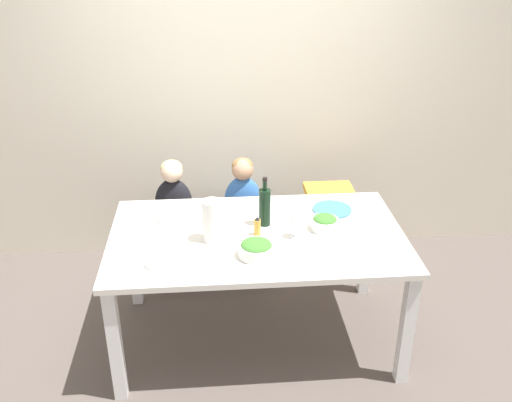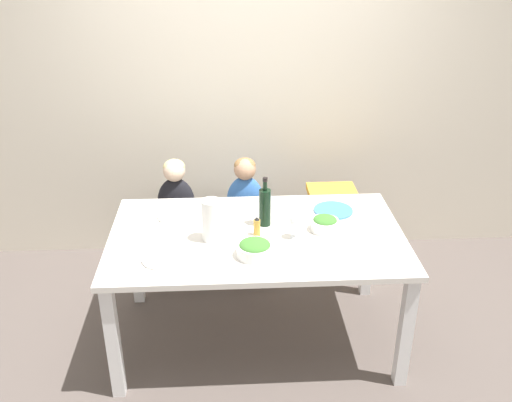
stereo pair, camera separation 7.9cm
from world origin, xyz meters
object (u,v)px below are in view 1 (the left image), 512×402
chair_far_left (176,235)px  salad_bowl_small (325,223)px  person_child_left (173,194)px  dinner_plate_back_right (332,209)px  wine_bottle (265,206)px  dinner_plate_back_left (177,216)px  paper_towel_roll (212,221)px  chair_far_center (243,233)px  chair_right_highchair (329,210)px  wine_glass_near (296,221)px  salad_bowl_large (256,249)px  person_child_center (243,191)px  dinner_plate_front_left (166,259)px

chair_far_left → salad_bowl_small: 1.25m
person_child_left → dinner_plate_back_right: size_ratio=2.03×
person_child_left → wine_bottle: (0.59, -0.60, 0.18)m
wine_bottle → dinner_plate_back_left: bearing=165.8°
paper_towel_roll → chair_far_center: bearing=74.0°
person_child_left → wine_bottle: 0.86m
wine_bottle → chair_far_center: bearing=99.3°
person_child_left → chair_far_center: bearing=-0.1°
chair_right_highchair → wine_glass_near: size_ratio=4.48×
dinner_plate_back_right → salad_bowl_large: bearing=-136.0°
dinner_plate_back_left → person_child_left: bearing=95.9°
chair_far_center → salad_bowl_large: bearing=-88.9°
salad_bowl_large → dinner_plate_back_right: 0.74m
wine_bottle → dinner_plate_back_right: (0.45, 0.15, -0.12)m
chair_right_highchair → salad_bowl_large: 1.17m
wine_glass_near → salad_bowl_small: 0.21m
salad_bowl_large → dinner_plate_back_left: salad_bowl_large is taller
person_child_center → paper_towel_roll: bearing=-106.0°
chair_far_center → wine_glass_near: bearing=-71.1°
salad_bowl_large → dinner_plate_back_right: bearing=44.0°
chair_far_left → person_child_left: 0.34m
salad_bowl_large → salad_bowl_small: (0.43, 0.27, -0.00)m
paper_towel_roll → salad_bowl_small: 0.68m
chair_right_highchair → salad_bowl_small: (-0.18, -0.69, 0.27)m
person_child_left → salad_bowl_small: 1.18m
wine_bottle → chair_far_left: bearing=134.5°
wine_bottle → salad_bowl_small: bearing=-14.5°
salad_bowl_small → dinner_plate_back_left: bearing=165.7°
salad_bowl_small → person_child_center: bearing=123.1°
dinner_plate_back_right → person_child_center: bearing=140.8°
salad_bowl_large → dinner_plate_back_right: salad_bowl_large is taller
paper_towel_roll → dinner_plate_back_right: bearing=22.5°
wine_bottle → salad_bowl_large: 0.38m
chair_far_center → person_child_left: 0.60m
chair_right_highchair → dinner_plate_back_left: bearing=-156.6°
person_child_center → dinner_plate_back_left: (-0.44, -0.47, 0.06)m
chair_right_highchair → wine_bottle: bearing=-131.5°
person_child_left → person_child_center: bearing=0.0°
chair_right_highchair → dinner_plate_back_right: bearing=-100.2°
wine_bottle → paper_towel_roll: size_ratio=1.24×
salad_bowl_small → dinner_plate_back_right: size_ratio=0.67×
person_child_center → wine_glass_near: bearing=-71.1°
person_child_left → dinner_plate_front_left: person_child_left is taller
person_child_center → wine_bottle: 0.64m
paper_towel_roll → chair_far_left: bearing=109.5°
chair_far_center → chair_right_highchair: bearing=0.0°
dinner_plate_front_left → wine_bottle: bearing=32.4°
chair_far_left → dinner_plate_front_left: (0.01, -0.97, 0.40)m
wine_bottle → paper_towel_roll: 0.36m
dinner_plate_back_left → salad_bowl_small: bearing=-14.3°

